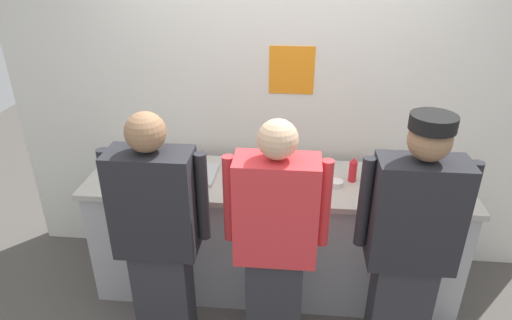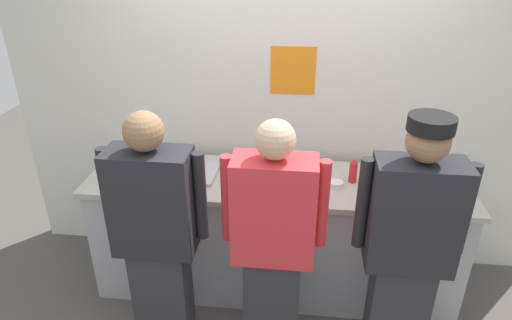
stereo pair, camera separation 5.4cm
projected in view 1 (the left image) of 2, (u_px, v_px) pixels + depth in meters
The scene contains 17 objects.
ground_plane at pixel (271, 316), 3.24m from camera, with size 9.00×9.00×0.00m, color #514C47.
wall_back at pixel (281, 84), 3.32m from camera, with size 4.19×0.11×2.97m.
prep_counter at pixel (275, 234), 3.35m from camera, with size 2.67×0.68×0.93m.
chef_near_left at pixel (158, 239), 2.61m from camera, with size 0.61×0.24×1.67m.
chef_center at pixel (275, 245), 2.58m from camera, with size 0.60×0.24×1.64m.
chef_far_right at pixel (409, 247), 2.50m from camera, with size 0.61×0.24×1.70m.
plate_stack_front at pixel (245, 179), 3.10m from camera, with size 0.20×0.20×0.05m.
plate_stack_rear at pixel (389, 174), 3.14m from camera, with size 0.22×0.22×0.07m.
mixing_bowl_steel at pixel (294, 173), 3.12m from camera, with size 0.31×0.31×0.10m, color #B7BABF.
sheet_tray at pixel (179, 173), 3.20m from camera, with size 0.53×0.33×0.02m, color #B7BABF.
squeeze_bottle_primary at pixel (353, 170), 3.09m from camera, with size 0.06×0.06×0.18m.
squeeze_bottle_secondary at pixel (259, 161), 3.17m from camera, with size 0.06×0.06×0.21m.
squeeze_bottle_spare at pixel (372, 176), 3.00m from camera, with size 0.06×0.06×0.18m.
ramekin_green_sauce at pixel (245, 164), 3.32m from camera, with size 0.11×0.11×0.04m.
ramekin_yellow_sauce at pixel (336, 183), 3.05m from camera, with size 0.10×0.10×0.04m.
ramekin_red_sauce at pixel (435, 180), 3.09m from camera, with size 0.09×0.09×0.04m.
deli_cup at pixel (119, 175), 3.12m from camera, with size 0.09×0.09×0.08m, color white.
Camera 1 is at (0.11, -2.39, 2.46)m, focal length 31.34 mm.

